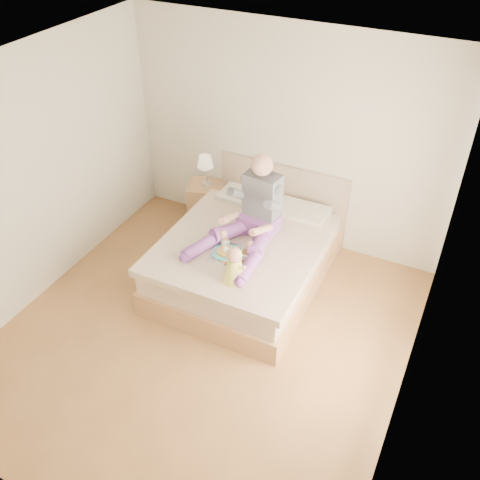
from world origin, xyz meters
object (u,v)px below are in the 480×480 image
at_px(nightstand, 207,203).
at_px(adult, 252,215).
at_px(baby, 235,267).
at_px(bed, 249,255).
at_px(tray, 234,253).

height_order(nightstand, adult, adult).
xyz_separation_m(adult, baby, (0.16, -0.73, -0.13)).
height_order(bed, tray, bed).
relative_size(tray, baby, 1.31).
height_order(nightstand, baby, baby).
relative_size(nightstand, tray, 1.13).
bearing_deg(adult, nightstand, 149.36).
bearing_deg(bed, nightstand, 141.48).
relative_size(bed, adult, 1.79).
relative_size(nightstand, adult, 0.48).
xyz_separation_m(bed, adult, (0.05, -0.02, 0.58)).
bearing_deg(nightstand, bed, -58.38).
height_order(tray, baby, baby).
bearing_deg(baby, tray, 116.19).
bearing_deg(baby, bed, 102.74).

